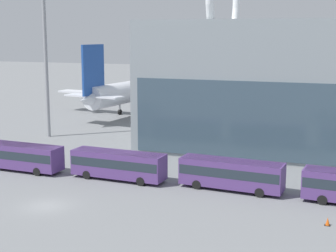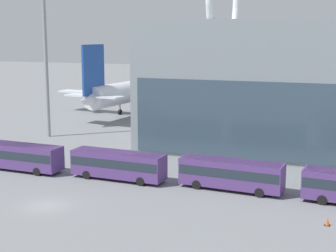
{
  "view_description": "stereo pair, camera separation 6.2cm",
  "coord_description": "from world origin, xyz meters",
  "px_view_note": "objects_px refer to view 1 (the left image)",
  "views": [
    {
      "loc": [
        27.67,
        -41.47,
        16.75
      ],
      "look_at": [
        3.71,
        25.01,
        4.0
      ],
      "focal_mm": 55.0,
      "sensor_mm": 36.0,
      "label": 1
    },
    {
      "loc": [
        27.73,
        -41.45,
        16.75
      ],
      "look_at": [
        3.71,
        25.01,
        4.0
      ],
      "focal_mm": 55.0,
      "sensor_mm": 36.0,
      "label": 2
    }
  ],
  "objects_px": {
    "shuttle_bus_1": "(118,163)",
    "traffic_cone_0": "(328,221)",
    "floodlight_mast": "(45,29)",
    "shuttle_bus_0": "(20,155)",
    "shuttle_bus_2": "(231,173)",
    "airliner_at_gate_far": "(132,91)"
  },
  "relations": [
    {
      "from": "shuttle_bus_0",
      "to": "shuttle_bus_2",
      "type": "bearing_deg",
      "value": 4.72
    },
    {
      "from": "floodlight_mast",
      "to": "shuttle_bus_0",
      "type": "bearing_deg",
      "value": -66.72
    },
    {
      "from": "airliner_at_gate_far",
      "to": "traffic_cone_0",
      "type": "bearing_deg",
      "value": -133.52
    },
    {
      "from": "shuttle_bus_1",
      "to": "floodlight_mast",
      "type": "xyz_separation_m",
      "value": [
        -21.64,
        19.14,
        15.58
      ]
    },
    {
      "from": "traffic_cone_0",
      "to": "shuttle_bus_2",
      "type": "bearing_deg",
      "value": 144.53
    },
    {
      "from": "shuttle_bus_1",
      "to": "shuttle_bus_2",
      "type": "height_order",
      "value": "same"
    },
    {
      "from": "shuttle_bus_2",
      "to": "shuttle_bus_1",
      "type": "bearing_deg",
      "value": -173.47
    },
    {
      "from": "airliner_at_gate_far",
      "to": "shuttle_bus_1",
      "type": "distance_m",
      "value": 47.77
    },
    {
      "from": "airliner_at_gate_far",
      "to": "shuttle_bus_1",
      "type": "height_order",
      "value": "airliner_at_gate_far"
    },
    {
      "from": "shuttle_bus_2",
      "to": "floodlight_mast",
      "type": "bearing_deg",
      "value": 156.29
    },
    {
      "from": "floodlight_mast",
      "to": "traffic_cone_0",
      "type": "bearing_deg",
      "value": -29.94
    },
    {
      "from": "shuttle_bus_1",
      "to": "traffic_cone_0",
      "type": "height_order",
      "value": "shuttle_bus_1"
    },
    {
      "from": "shuttle_bus_2",
      "to": "traffic_cone_0",
      "type": "relative_size",
      "value": 15.43
    },
    {
      "from": "shuttle_bus_2",
      "to": "traffic_cone_0",
      "type": "height_order",
      "value": "shuttle_bus_2"
    },
    {
      "from": "airliner_at_gate_far",
      "to": "shuttle_bus_1",
      "type": "xyz_separation_m",
      "value": [
        17.66,
        -44.28,
        -3.12
      ]
    },
    {
      "from": "airliner_at_gate_far",
      "to": "floodlight_mast",
      "type": "distance_m",
      "value": 28.33
    },
    {
      "from": "shuttle_bus_1",
      "to": "floodlight_mast",
      "type": "relative_size",
      "value": 0.4
    },
    {
      "from": "shuttle_bus_0",
      "to": "shuttle_bus_2",
      "type": "distance_m",
      "value": 26.47
    },
    {
      "from": "airliner_at_gate_far",
      "to": "traffic_cone_0",
      "type": "distance_m",
      "value": 65.97
    },
    {
      "from": "shuttle_bus_0",
      "to": "traffic_cone_0",
      "type": "height_order",
      "value": "shuttle_bus_0"
    },
    {
      "from": "traffic_cone_0",
      "to": "shuttle_bus_0",
      "type": "bearing_deg",
      "value": 169.97
    },
    {
      "from": "shuttle_bus_2",
      "to": "traffic_cone_0",
      "type": "bearing_deg",
      "value": -31.04
    }
  ]
}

